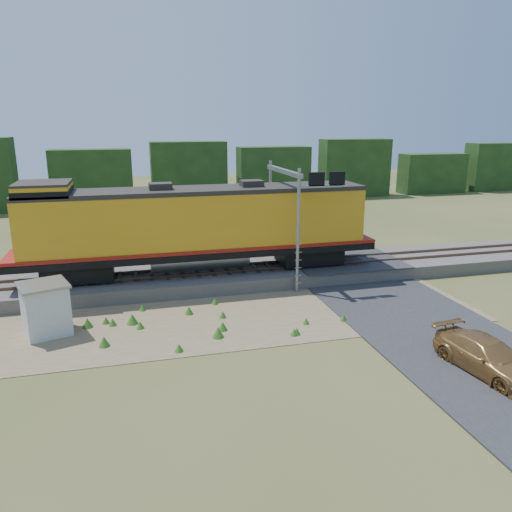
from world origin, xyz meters
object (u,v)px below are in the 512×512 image
object	(u,v)px
shed	(46,309)
car	(487,356)
locomotive	(194,226)
signal_gantry	(293,195)

from	to	relation	value
shed	car	world-z (taller)	shed
shed	car	xyz separation A→B (m)	(17.28, -8.36, -0.57)
locomotive	car	world-z (taller)	locomotive
locomotive	shed	world-z (taller)	locomotive
shed	signal_gantry	distance (m)	14.93
car	shed	bearing A→B (deg)	146.15
locomotive	signal_gantry	bearing A→B (deg)	-6.49
locomotive	car	xyz separation A→B (m)	(9.59, -13.76, -3.00)
locomotive	signal_gantry	size ratio (longest dim) A/B	3.00
shed	signal_gantry	xyz separation A→B (m)	(13.55, 4.73, 4.09)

